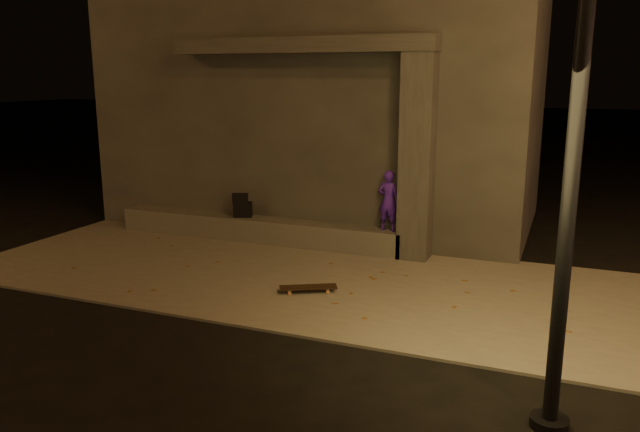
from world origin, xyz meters
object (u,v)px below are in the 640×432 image
at_px(backpack, 243,208).
at_px(skateboard, 308,288).
at_px(column, 417,158).
at_px(skateboarder, 389,201).

relative_size(backpack, skateboard, 0.58).
relative_size(column, skateboarder, 3.26).
xyz_separation_m(column, backpack, (-3.49, 0.00, -1.18)).
xyz_separation_m(backpack, skateboard, (2.46, -2.45, -0.54)).
bearing_deg(column, backpack, 180.00).
distance_m(column, skateboard, 3.17).
xyz_separation_m(skateboarder, backpack, (-2.99, 0.00, -0.38)).
distance_m(skateboarder, backpack, 3.02).
height_order(column, skateboarder, column).
xyz_separation_m(column, skateboard, (-1.04, -2.45, -1.72)).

